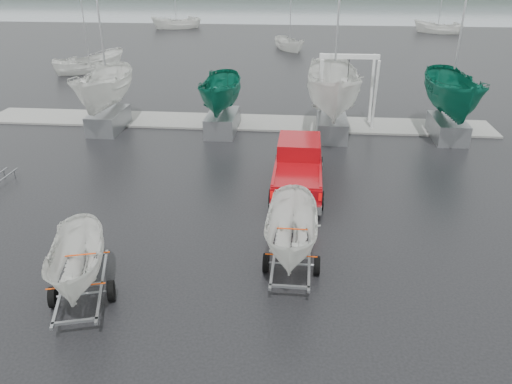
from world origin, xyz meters
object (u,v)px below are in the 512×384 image
at_px(trailer_parked, 72,226).
at_px(boat_hoist, 348,80).
at_px(pickup_truck, 298,165).
at_px(trailer_hitched, 294,194).

height_order(trailer_parked, boat_hoist, trailer_parked).
relative_size(pickup_truck, trailer_hitched, 1.18).
bearing_deg(trailer_hitched, pickup_truck, 90.00).
bearing_deg(trailer_parked, trailer_hitched, 3.29).
bearing_deg(pickup_truck, boat_hoist, 74.29).
relative_size(trailer_hitched, trailer_parked, 1.11).
distance_m(trailer_parked, boat_hoist, 19.24).
relative_size(pickup_truck, trailer_parked, 1.31).
bearing_deg(pickup_truck, trailer_parked, -124.84).
bearing_deg(trailer_parked, pickup_truck, 38.38).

